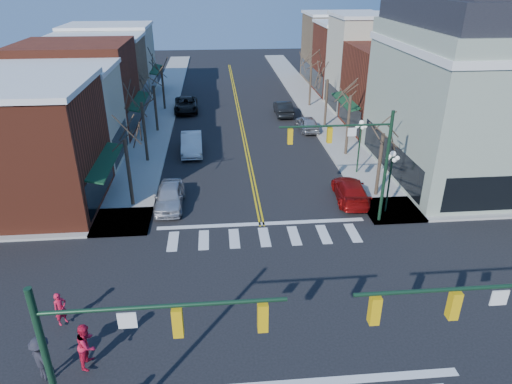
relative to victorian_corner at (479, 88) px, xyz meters
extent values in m
plane|color=black|center=(-16.50, -14.50, -6.66)|extent=(160.00, 160.00, 0.00)
cube|color=#9E9B93|center=(-25.25, 5.50, -6.58)|extent=(3.50, 70.00, 0.15)
cube|color=#9E9B93|center=(-7.75, 5.50, -6.58)|extent=(3.50, 70.00, 0.15)
cube|color=maroon|center=(-32.00, -2.75, -2.66)|extent=(10.00, 8.50, 8.00)
cube|color=#BDB79C|center=(-32.00, 5.00, -2.91)|extent=(10.00, 7.00, 7.50)
cube|color=maroon|center=(-32.00, 13.00, -2.41)|extent=(10.00, 9.00, 8.50)
cube|color=#8B6E4C|center=(-32.00, 21.25, -2.76)|extent=(10.00, 7.50, 7.80)
cube|color=#BDB79C|center=(-32.00, 29.00, -2.56)|extent=(10.00, 8.00, 8.20)
cube|color=maroon|center=(-1.00, 11.25, -2.66)|extent=(10.00, 8.50, 8.00)
cube|color=#BDB79C|center=(-1.00, 19.00, -1.66)|extent=(10.00, 7.00, 10.00)
cube|color=maroon|center=(-1.00, 26.50, -2.41)|extent=(10.00, 8.00, 8.50)
cube|color=#8B6E4C|center=(-1.00, 34.50, -2.16)|extent=(10.00, 8.00, 9.00)
cube|color=#94A28C|center=(0.00, 0.00, -1.16)|extent=(12.00, 14.00, 11.00)
cube|color=white|center=(0.00, 0.00, 2.94)|extent=(12.25, 14.25, 0.50)
cube|color=black|center=(0.00, 0.00, 5.24)|extent=(11.40, 13.40, 1.80)
cylinder|color=#14331E|center=(-20.65, -21.90, -0.26)|extent=(6.50, 0.12, 0.12)
cube|color=gold|center=(-20.33, -21.90, -0.81)|extent=(0.28, 0.28, 0.90)
cube|color=gold|center=(-18.05, -21.90, -0.81)|extent=(0.28, 0.28, 0.90)
cylinder|color=#14331E|center=(-12.35, -21.90, -0.26)|extent=(6.50, 0.12, 0.12)
cube|color=gold|center=(-12.68, -21.90, -0.81)|extent=(0.28, 0.28, 0.90)
cube|color=gold|center=(-14.95, -21.90, -0.81)|extent=(0.28, 0.28, 0.90)
cylinder|color=#14331E|center=(-9.10, -7.10, -3.06)|extent=(0.20, 0.20, 7.20)
cylinder|color=#14331E|center=(-12.35, -7.10, -0.26)|extent=(6.50, 0.12, 0.12)
cube|color=gold|center=(-12.68, -7.10, -0.81)|extent=(0.28, 0.28, 0.90)
cube|color=gold|center=(-14.95, -7.10, -0.81)|extent=(0.28, 0.28, 0.90)
cylinder|color=#14331E|center=(-8.30, -6.00, -4.66)|extent=(0.12, 0.12, 4.00)
sphere|color=white|center=(-8.30, -6.00, -2.51)|extent=(0.36, 0.36, 0.36)
cylinder|color=#14331E|center=(-8.30, 0.50, -4.66)|extent=(0.12, 0.12, 4.00)
sphere|color=white|center=(-8.30, 0.50, -2.51)|extent=(0.36, 0.36, 0.36)
cylinder|color=#382B21|center=(-24.90, -3.50, -4.28)|extent=(0.24, 0.24, 4.76)
cylinder|color=#382B21|center=(-24.90, 4.50, -4.14)|extent=(0.24, 0.24, 5.04)
cylinder|color=#382B21|center=(-24.90, 12.50, -4.38)|extent=(0.24, 0.24, 4.55)
cylinder|color=#382B21|center=(-24.90, 20.50, -4.21)|extent=(0.24, 0.24, 4.90)
cylinder|color=#382B21|center=(-8.10, -3.50, -4.35)|extent=(0.24, 0.24, 4.62)
cylinder|color=#382B21|center=(-8.10, 4.50, -4.07)|extent=(0.24, 0.24, 5.18)
cylinder|color=#382B21|center=(-8.10, 12.50, -4.24)|extent=(0.24, 0.24, 4.83)
cylinder|color=#382B21|center=(-8.10, 20.50, -4.17)|extent=(0.24, 0.24, 4.97)
imported|color=#BDBCC1|center=(-22.39, -3.82, -5.88)|extent=(1.88, 4.57, 1.55)
imported|color=silver|center=(-21.30, 6.35, -5.82)|extent=(1.96, 5.14, 1.67)
imported|color=black|center=(-22.41, 19.61, -5.89)|extent=(2.78, 5.65, 1.54)
imported|color=maroon|center=(-10.10, -3.93, -5.93)|extent=(2.46, 5.15, 1.45)
imported|color=#A9A9AE|center=(-10.10, 11.56, -5.93)|extent=(1.93, 4.36, 1.46)
imported|color=black|center=(-11.70, 17.11, -5.87)|extent=(1.68, 4.79, 1.58)
imported|color=red|center=(-26.21, -15.00, -5.71)|extent=(0.67, 0.69, 1.59)
imported|color=red|center=(-24.46, -17.50, -5.53)|extent=(0.84, 1.03, 1.96)
imported|color=black|center=(-25.98, -18.06, -5.53)|extent=(1.43, 1.39, 1.96)
camera|label=1|loc=(-19.10, -31.46, 7.57)|focal=32.00mm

